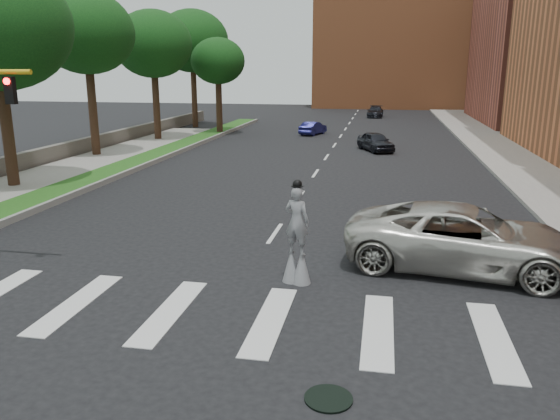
{
  "coord_description": "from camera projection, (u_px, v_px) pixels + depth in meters",
  "views": [
    {
      "loc": [
        3.77,
        -10.83,
        5.91
      ],
      "look_at": [
        0.76,
        5.0,
        1.7
      ],
      "focal_mm": 35.0,
      "sensor_mm": 36.0,
      "label": 1
    }
  ],
  "objects": [
    {
      "name": "stone_wall",
      "position": [
        66.0,
        151.0,
        36.31
      ],
      "size": [
        0.5,
        56.0,
        1.1
      ],
      "primitive_type": "cube",
      "color": "#5A544D",
      "rests_on": "ground"
    },
    {
      "name": "stilt_performer",
      "position": [
        297.0,
        241.0,
        15.21
      ],
      "size": [
        0.83,
        0.66,
        2.98
      ],
      "rotation": [
        0.0,
        0.0,
        2.85
      ],
      "color": "#311E13",
      "rests_on": "ground"
    },
    {
      "name": "manhole",
      "position": [
        328.0,
        399.0,
        10.02
      ],
      "size": [
        0.9,
        0.9,
        0.04
      ],
      "primitive_type": "cylinder",
      "color": "black",
      "rests_on": "ground"
    },
    {
      "name": "median_curb",
      "position": [
        146.0,
        165.0,
        33.33
      ],
      "size": [
        0.2,
        60.0,
        0.28
      ],
      "primitive_type": "cube",
      "color": "gray",
      "rests_on": "ground"
    },
    {
      "name": "sidewalk_right",
      "position": [
        525.0,
        164.0,
        33.95
      ],
      "size": [
        5.0,
        90.0,
        0.18
      ],
      "primitive_type": "cube",
      "color": "gray",
      "rests_on": "ground"
    },
    {
      "name": "ground_plane",
      "position": [
        207.0,
        334.0,
        12.47
      ],
      "size": [
        160.0,
        160.0,
        0.0
      ],
      "primitive_type": "plane",
      "color": "black",
      "rests_on": "ground"
    },
    {
      "name": "tree_5",
      "position": [
        192.0,
        41.0,
        53.89
      ],
      "size": [
        7.17,
        7.17,
        11.52
      ],
      "color": "#311E13",
      "rests_on": "ground"
    },
    {
      "name": "tree_4",
      "position": [
        153.0,
        44.0,
        43.6
      ],
      "size": [
        6.28,
        6.28,
        10.42
      ],
      "color": "#311E13",
      "rests_on": "ground"
    },
    {
      "name": "car_mid",
      "position": [
        313.0,
        128.0,
        49.55
      ],
      "size": [
        2.25,
        3.78,
        1.18
      ],
      "primitive_type": "imported",
      "rotation": [
        0.0,
        0.0,
        2.84
      ],
      "color": "navy",
      "rests_on": "ground"
    },
    {
      "name": "car_near",
      "position": [
        376.0,
        142.0,
        39.78
      ],
      "size": [
        3.15,
        4.33,
        1.37
      ],
      "primitive_type": "imported",
      "rotation": [
        0.0,
        0.0,
        0.43
      ],
      "color": "black",
      "rests_on": "ground"
    },
    {
      "name": "tree_6",
      "position": [
        218.0,
        62.0,
        48.28
      ],
      "size": [
        4.78,
        4.78,
        8.53
      ],
      "color": "#311E13",
      "rests_on": "ground"
    },
    {
      "name": "suv_crossing",
      "position": [
        465.0,
        238.0,
        16.29
      ],
      "size": [
        7.39,
        4.24,
        1.94
      ],
      "primitive_type": "imported",
      "rotation": [
        0.0,
        0.0,
        1.42
      ],
      "color": "beige",
      "rests_on": "ground"
    },
    {
      "name": "tree_3",
      "position": [
        86.0,
        34.0,
        35.3
      ],
      "size": [
        6.21,
        6.21,
        10.74
      ],
      "color": "#311E13",
      "rests_on": "ground"
    },
    {
      "name": "grass_median",
      "position": [
        130.0,
        165.0,
        33.52
      ],
      "size": [
        2.0,
        60.0,
        0.25
      ],
      "primitive_type": "cube",
      "color": "#1E5117",
      "rests_on": "ground"
    },
    {
      "name": "building_backdrop",
      "position": [
        403.0,
        47.0,
        83.25
      ],
      "size": [
        26.0,
        14.0,
        18.0
      ],
      "primitive_type": "cube",
      "color": "#CC7040",
      "rests_on": "ground"
    },
    {
      "name": "car_far",
      "position": [
        375.0,
        112.0,
        67.11
      ],
      "size": [
        1.99,
        4.62,
        1.33
      ],
      "primitive_type": "imported",
      "rotation": [
        0.0,
        0.0,
        -0.03
      ],
      "color": "black",
      "rests_on": "ground"
    }
  ]
}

